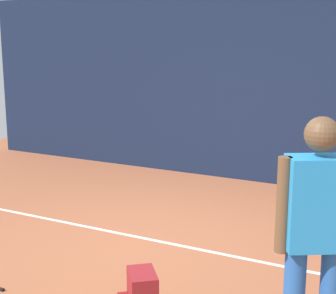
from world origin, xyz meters
The scene contains 5 objects.
ground_plane centered at (0.00, 0.00, 0.00)m, with size 12.00×12.00×0.00m, color #9E5638.
back_fence centered at (0.00, 3.00, 1.46)m, with size 10.00×0.10×2.93m, color #141E38.
court_line centered at (0.00, 0.10, 0.00)m, with size 9.00×0.05×0.00m, color white.
tennis_player centered at (1.98, -1.36, 0.97)m, with size 0.47×0.39×1.70m.
tennis_ball_near_player centered at (1.56, 2.02, 0.03)m, with size 0.07×0.07×0.07m, color #CCE033.
Camera 1 is at (2.55, -4.49, 2.14)m, focal length 54.19 mm.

